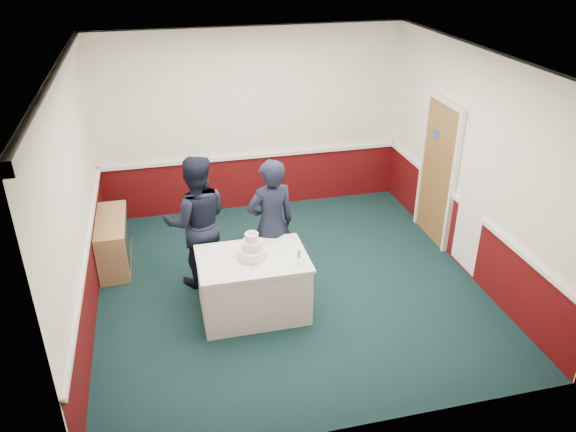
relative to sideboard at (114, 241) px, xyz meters
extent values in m
plane|color=#142E31|center=(2.28, -1.13, -0.35)|extent=(5.00, 5.00, 0.00)
cube|color=white|center=(2.28, 1.35, 1.15)|extent=(5.00, 0.05, 3.00)
cube|color=white|center=(-0.20, -1.13, 1.15)|extent=(0.05, 5.00, 3.00)
cube|color=white|center=(4.75, -1.13, 1.15)|extent=(0.05, 5.00, 3.00)
cube|color=white|center=(2.28, -1.13, 2.62)|extent=(5.00, 5.00, 0.05)
cube|color=#4D0A0B|center=(2.28, 1.35, 0.10)|extent=(5.00, 0.02, 0.90)
cube|color=white|center=(2.28, 1.34, 0.57)|extent=(4.98, 0.05, 0.06)
cube|color=white|center=(2.28, 1.33, 2.58)|extent=(5.00, 0.08, 0.12)
cube|color=brown|center=(4.74, -0.33, 0.70)|extent=(0.05, 0.90, 2.10)
cube|color=#234799|center=(4.71, -0.18, 1.27)|extent=(0.01, 0.12, 0.12)
cube|color=white|center=(4.70, -1.38, 0.85)|extent=(0.02, 0.60, 2.20)
cube|color=#A07A4E|center=(0.00, 0.00, 0.00)|extent=(0.40, 1.20, 0.70)
cube|color=black|center=(0.20, 0.00, 0.05)|extent=(0.01, 1.00, 0.50)
cube|color=white|center=(1.71, -1.59, 0.03)|extent=(1.28, 0.88, 0.76)
cube|color=white|center=(1.71, -1.59, 0.42)|extent=(1.32, 0.92, 0.04)
cylinder|color=white|center=(1.71, -1.59, 0.50)|extent=(0.34, 0.34, 0.12)
cylinder|color=#B8BAC4|center=(1.71, -1.59, 0.45)|extent=(0.35, 0.35, 0.03)
cylinder|color=white|center=(1.71, -1.59, 0.61)|extent=(0.24, 0.24, 0.11)
cylinder|color=#B8BAC4|center=(1.71, -1.59, 0.57)|extent=(0.25, 0.25, 0.02)
cylinder|color=white|center=(1.71, -1.59, 0.72)|extent=(0.16, 0.16, 0.10)
cylinder|color=#B8BAC4|center=(1.71, -1.59, 0.68)|extent=(0.17, 0.17, 0.02)
sphere|color=#EDE5C9|center=(1.71, -1.59, 0.79)|extent=(0.03, 0.03, 0.03)
sphere|color=#EDE5C9|center=(1.74, -1.58, 0.79)|extent=(0.03, 0.03, 0.03)
sphere|color=#EDE5C9|center=(1.69, -1.57, 0.79)|extent=(0.03, 0.03, 0.03)
sphere|color=#EDE5C9|center=(1.73, -1.62, 0.79)|extent=(0.03, 0.03, 0.03)
sphere|color=#EDE5C9|center=(1.68, -1.61, 0.79)|extent=(0.03, 0.03, 0.03)
cube|color=silver|center=(1.68, -1.79, 0.44)|extent=(0.10, 0.21, 0.00)
cylinder|color=silver|center=(2.21, -1.87, 0.44)|extent=(0.05, 0.05, 0.01)
cylinder|color=silver|center=(2.21, -1.87, 0.49)|extent=(0.01, 0.01, 0.09)
cylinder|color=silver|center=(2.21, -1.87, 0.59)|extent=(0.04, 0.04, 0.11)
imported|color=black|center=(1.14, -0.75, 0.56)|extent=(0.89, 0.70, 1.81)
imported|color=black|center=(2.06, -1.04, 0.55)|extent=(0.73, 0.55, 1.80)
camera|label=1|loc=(0.78, -7.25, 3.96)|focal=35.00mm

